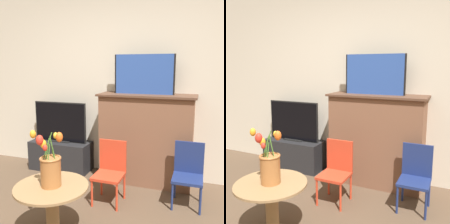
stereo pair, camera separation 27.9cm
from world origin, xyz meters
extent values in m
cube|color=beige|center=(0.00, 2.13, 1.35)|extent=(8.00, 0.06, 2.70)
cube|color=brown|center=(0.36, 1.89, 0.58)|extent=(1.16, 0.41, 1.16)
cube|color=brown|center=(0.36, 1.88, 1.14)|extent=(1.22, 0.45, 0.02)
cube|color=black|center=(0.31, 1.91, 1.40)|extent=(0.76, 0.02, 0.49)
cube|color=#2D51A8|center=(0.31, 1.89, 1.40)|extent=(0.72, 0.02, 0.49)
cube|color=#232326|center=(-0.91, 1.90, 0.21)|extent=(0.89, 0.37, 0.42)
cube|color=black|center=(-0.91, 1.90, 0.43)|extent=(0.31, 0.12, 0.02)
cube|color=black|center=(-0.91, 1.91, 0.71)|extent=(0.80, 0.02, 0.58)
cube|color=black|center=(-0.91, 1.90, 0.71)|extent=(0.77, 0.02, 0.55)
cylinder|color=red|center=(-0.05, 1.07, 0.15)|extent=(0.02, 0.02, 0.30)
cylinder|color=red|center=(0.23, 1.07, 0.15)|extent=(0.02, 0.02, 0.30)
cylinder|color=red|center=(-0.05, 1.35, 0.15)|extent=(0.02, 0.02, 0.30)
cylinder|color=red|center=(0.23, 1.35, 0.15)|extent=(0.02, 0.02, 0.30)
cube|color=red|center=(0.09, 1.21, 0.31)|extent=(0.32, 0.32, 0.03)
cube|color=red|center=(0.09, 1.36, 0.50)|extent=(0.32, 0.02, 0.35)
cylinder|color=navy|center=(0.77, 1.28, 0.15)|extent=(0.02, 0.02, 0.30)
cylinder|color=navy|center=(1.05, 1.28, 0.15)|extent=(0.02, 0.02, 0.30)
cylinder|color=navy|center=(0.77, 1.56, 0.15)|extent=(0.02, 0.02, 0.30)
cylinder|color=navy|center=(1.05, 1.56, 0.15)|extent=(0.02, 0.02, 0.30)
cube|color=navy|center=(0.91, 1.42, 0.31)|extent=(0.32, 0.32, 0.03)
cube|color=navy|center=(0.91, 1.57, 0.50)|extent=(0.32, 0.02, 0.35)
cylinder|color=#99754C|center=(-0.14, 0.44, 0.25)|extent=(0.11, 0.11, 0.49)
cylinder|color=#99754C|center=(-0.14, 0.44, 0.50)|extent=(0.62, 0.62, 0.02)
cylinder|color=#AD6B38|center=(-0.14, 0.44, 0.63)|extent=(0.17, 0.17, 0.24)
torus|color=#AD6B38|center=(-0.14, 0.44, 0.75)|extent=(0.18, 0.18, 0.02)
cylinder|color=#477A2D|center=(-0.15, 0.41, 0.78)|extent=(0.02, 0.03, 0.22)
ellipsoid|color=orange|center=(-0.17, 0.39, 0.89)|extent=(0.05, 0.05, 0.07)
cylinder|color=#477A2D|center=(-0.13, 0.47, 0.80)|extent=(0.02, 0.05, 0.26)
ellipsoid|color=gold|center=(-0.12, 0.50, 0.93)|extent=(0.04, 0.04, 0.05)
cylinder|color=#477A2D|center=(-0.16, 0.42, 0.82)|extent=(0.09, 0.06, 0.30)
ellipsoid|color=orange|center=(-0.25, 0.37, 0.96)|extent=(0.05, 0.05, 0.07)
cylinder|color=#477A2D|center=(-0.13, 0.41, 0.77)|extent=(0.02, 0.06, 0.20)
ellipsoid|color=red|center=(-0.13, 0.35, 0.87)|extent=(0.04, 0.04, 0.05)
cylinder|color=#477A2D|center=(-0.11, 0.44, 0.81)|extent=(0.06, 0.02, 0.27)
ellipsoid|color=orange|center=(-0.06, 0.45, 0.94)|extent=(0.06, 0.06, 0.08)
cylinder|color=#477A2D|center=(-0.15, 0.41, 0.80)|extent=(0.04, 0.05, 0.26)
ellipsoid|color=red|center=(-0.18, 0.37, 0.92)|extent=(0.06, 0.06, 0.08)
camera|label=1|loc=(1.02, -1.33, 1.50)|focal=42.00mm
camera|label=2|loc=(1.28, -1.23, 1.50)|focal=42.00mm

